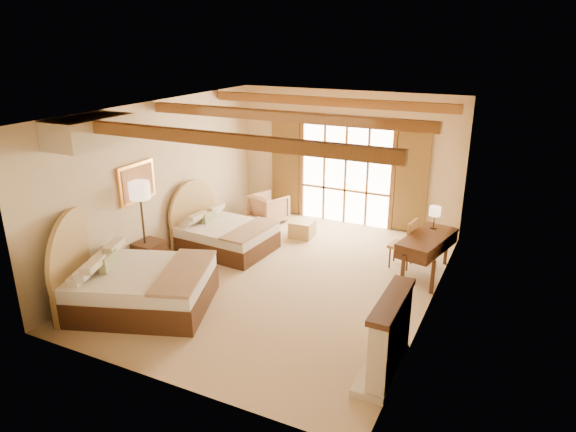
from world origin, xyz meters
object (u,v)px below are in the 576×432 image
Objects in this scene: bed_near at (133,281)px; nightstand at (151,256)px; armchair at (269,208)px; desk at (426,254)px; bed_far at (220,232)px.

bed_near is 4.60× the size of nightstand.
armchair is (0.77, 3.48, 0.05)m from nightstand.
desk is at bearing 18.34° from bed_near.
nightstand is 0.38× the size of desk.
bed_near is 1.42× the size of bed_far.
nightstand is at bearing 98.07° from bed_near.
bed_near is at bearing 109.39° from armchair.
nightstand is 3.57m from armchair.
bed_far is at bearing -159.58° from desk.
bed_near is at bearing -86.14° from bed_far.
bed_far is at bearing 106.88° from armchair.
bed_near is 3.59× the size of armchair.
nightstand is at bearing -108.23° from bed_far.
bed_far is at bearing 70.20° from bed_near.
armchair is at bearing 81.38° from nightstand.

